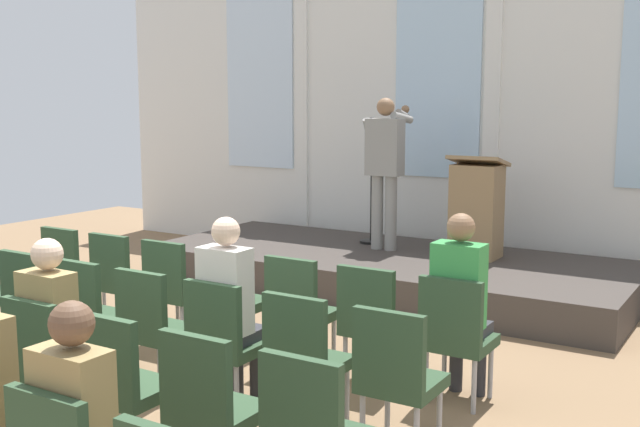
{
  "coord_description": "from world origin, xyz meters",
  "views": [
    {
      "loc": [
        3.94,
        -3.4,
        2.17
      ],
      "look_at": [
        -0.05,
        3.08,
        1.03
      ],
      "focal_mm": 43.42,
      "sensor_mm": 36.0,
      "label": 1
    }
  ],
  "objects_px": {
    "chair_r1_c4": "(223,337)",
    "chair_r0_c4": "(298,306)",
    "mic_stand": "(371,216)",
    "chair_r1_c3": "(152,322)",
    "lectern": "(476,209)",
    "audience_r1_c4": "(230,303)",
    "chair_r0_c5": "(372,318)",
    "chair_r1_c1": "(34,298)",
    "chair_r1_c6": "(396,372)",
    "audience_r0_c6": "(461,298)",
    "speaker": "(385,162)",
    "chair_r2_c5": "(209,402)",
    "audience_r3_c5": "(83,426)",
    "chair_r0_c3": "(232,295)",
    "chair_r0_c1": "(119,276)",
    "chair_r2_c3": "(46,359)",
    "chair_r0_c0": "(70,268)",
    "chair_r0_c2": "(173,285)",
    "chair_r1_c2": "(90,310)",
    "audience_r2_c3": "(55,327)",
    "chair_r0_c6": "(456,332)",
    "chair_r2_c4": "(122,379)",
    "chair_r1_c5": "(304,353)"
  },
  "relations": [
    {
      "from": "chair_r1_c4",
      "to": "chair_r0_c4",
      "type": "bearing_deg",
      "value": 90.0
    },
    {
      "from": "mic_stand",
      "to": "chair_r1_c3",
      "type": "distance_m",
      "value": 4.37
    },
    {
      "from": "mic_stand",
      "to": "lectern",
      "type": "height_order",
      "value": "mic_stand"
    },
    {
      "from": "audience_r1_c4",
      "to": "chair_r0_c5",
      "type": "bearing_deg",
      "value": 52.72
    },
    {
      "from": "chair_r1_c1",
      "to": "chair_r1_c4",
      "type": "relative_size",
      "value": 1.0
    },
    {
      "from": "chair_r1_c6",
      "to": "chair_r1_c1",
      "type": "bearing_deg",
      "value": 180.0
    },
    {
      "from": "audience_r0_c6",
      "to": "chair_r1_c4",
      "type": "bearing_deg",
      "value": -142.21
    },
    {
      "from": "chair_r0_c5",
      "to": "speaker",
      "type": "bearing_deg",
      "value": 115.43
    },
    {
      "from": "chair_r1_c4",
      "to": "chair_r2_c5",
      "type": "distance_m",
      "value": 1.16
    },
    {
      "from": "chair_r1_c6",
      "to": "audience_r0_c6",
      "type": "bearing_deg",
      "value": 90.0
    },
    {
      "from": "mic_stand",
      "to": "chair_r0_c5",
      "type": "height_order",
      "value": "mic_stand"
    },
    {
      "from": "chair_r2_c5",
      "to": "audience_r3_c5",
      "type": "distance_m",
      "value": 0.89
    },
    {
      "from": "chair_r0_c3",
      "to": "audience_r0_c6",
      "type": "bearing_deg",
      "value": 2.26
    },
    {
      "from": "chair_r0_c1",
      "to": "mic_stand",
      "type": "bearing_deg",
      "value": 75.93
    },
    {
      "from": "speaker",
      "to": "chair_r2_c3",
      "type": "relative_size",
      "value": 1.9
    },
    {
      "from": "lectern",
      "to": "chair_r2_c5",
      "type": "bearing_deg",
      "value": -85.68
    },
    {
      "from": "mic_stand",
      "to": "chair_r0_c0",
      "type": "distance_m",
      "value": 3.72
    },
    {
      "from": "audience_r1_c4",
      "to": "chair_r1_c6",
      "type": "bearing_deg",
      "value": -3.4
    },
    {
      "from": "speaker",
      "to": "audience_r3_c5",
      "type": "distance_m",
      "value": 6.11
    },
    {
      "from": "speaker",
      "to": "mic_stand",
      "type": "height_order",
      "value": "speaker"
    },
    {
      "from": "chair_r0_c3",
      "to": "chair_r2_c5",
      "type": "xyz_separation_m",
      "value": [
        1.33,
        -1.9,
        0.0
      ]
    },
    {
      "from": "chair_r0_c2",
      "to": "audience_r3_c5",
      "type": "distance_m",
      "value": 3.42
    },
    {
      "from": "chair_r0_c3",
      "to": "chair_r1_c2",
      "type": "xyz_separation_m",
      "value": [
        -0.66,
        -0.95,
        0.0
      ]
    },
    {
      "from": "mic_stand",
      "to": "chair_r0_c3",
      "type": "bearing_deg",
      "value": -81.99
    },
    {
      "from": "audience_r1_c4",
      "to": "audience_r3_c5",
      "type": "distance_m",
      "value": 2.01
    },
    {
      "from": "lectern",
      "to": "chair_r1_c2",
      "type": "distance_m",
      "value": 4.5
    },
    {
      "from": "chair_r0_c0",
      "to": "audience_r2_c3",
      "type": "xyz_separation_m",
      "value": [
        1.99,
        -1.82,
        0.19
      ]
    },
    {
      "from": "chair_r0_c6",
      "to": "chair_r1_c3",
      "type": "bearing_deg",
      "value": -154.47
    },
    {
      "from": "audience_r2_c3",
      "to": "lectern",
      "type": "bearing_deg",
      "value": 79.46
    },
    {
      "from": "chair_r1_c4",
      "to": "chair_r2_c4",
      "type": "relative_size",
      "value": 1.0
    },
    {
      "from": "chair_r0_c2",
      "to": "audience_r0_c6",
      "type": "height_order",
      "value": "audience_r0_c6"
    },
    {
      "from": "speaker",
      "to": "chair_r1_c1",
      "type": "xyz_separation_m",
      "value": [
        -1.17,
        -4.07,
        -0.9
      ]
    },
    {
      "from": "chair_r0_c6",
      "to": "chair_r0_c2",
      "type": "bearing_deg",
      "value": 180.0
    },
    {
      "from": "chair_r0_c2",
      "to": "chair_r2_c3",
      "type": "distance_m",
      "value": 2.01
    },
    {
      "from": "chair_r0_c2",
      "to": "chair_r1_c3",
      "type": "relative_size",
      "value": 1.0
    },
    {
      "from": "chair_r0_c0",
      "to": "chair_r1_c4",
      "type": "relative_size",
      "value": 1.0
    },
    {
      "from": "chair_r1_c4",
      "to": "chair_r0_c0",
      "type": "bearing_deg",
      "value": 160.29
    },
    {
      "from": "chair_r1_c1",
      "to": "mic_stand",
      "type": "bearing_deg",
      "value": 78.92
    },
    {
      "from": "chair_r0_c2",
      "to": "chair_r1_c5",
      "type": "relative_size",
      "value": 1.0
    },
    {
      "from": "chair_r0_c6",
      "to": "audience_r1_c4",
      "type": "bearing_deg",
      "value": -146.7
    },
    {
      "from": "audience_r0_c6",
      "to": "chair_r1_c3",
      "type": "relative_size",
      "value": 1.46
    },
    {
      "from": "chair_r1_c6",
      "to": "chair_r2_c3",
      "type": "distance_m",
      "value": 2.21
    },
    {
      "from": "chair_r0_c0",
      "to": "chair_r0_c3",
      "type": "distance_m",
      "value": 1.99
    },
    {
      "from": "chair_r1_c5",
      "to": "chair_r2_c4",
      "type": "bearing_deg",
      "value": -124.91
    },
    {
      "from": "chair_r0_c1",
      "to": "audience_r2_c3",
      "type": "height_order",
      "value": "audience_r2_c3"
    },
    {
      "from": "speaker",
      "to": "chair_r0_c3",
      "type": "xyz_separation_m",
      "value": [
        0.15,
        -3.12,
        -0.9
      ]
    },
    {
      "from": "chair_r1_c2",
      "to": "chair_r2_c3",
      "type": "relative_size",
      "value": 1.0
    },
    {
      "from": "chair_r1_c3",
      "to": "chair_r2_c5",
      "type": "distance_m",
      "value": 1.63
    },
    {
      "from": "speaker",
      "to": "chair_r2_c5",
      "type": "height_order",
      "value": "speaker"
    },
    {
      "from": "chair_r0_c0",
      "to": "chair_r1_c5",
      "type": "height_order",
      "value": "same"
    }
  ]
}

